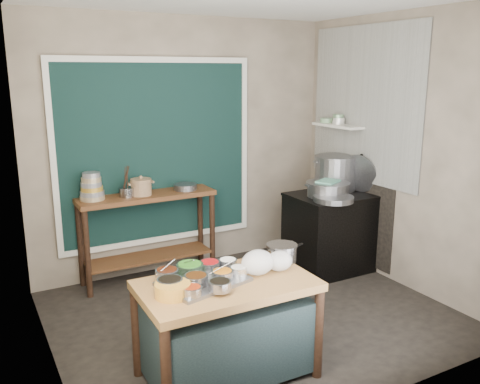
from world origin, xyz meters
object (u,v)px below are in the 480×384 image
back_counter (148,237)px  stock_pot (335,173)px  stove_block (331,233)px  utensil_cup (127,192)px  condiment_tray (203,282)px  saucepan (282,253)px  ceramic_crock (141,188)px  yellow_basin (173,290)px  prep_table (227,330)px  steamer (328,189)px

back_counter → stock_pot: size_ratio=2.88×
stove_block → utensil_cup: 2.30m
condiment_tray → utensil_cup: size_ratio=3.53×
stove_block → saucepan: saucepan is taller
saucepan → ceramic_crock: ceramic_crock is taller
stock_pot → stove_block: bearing=-134.0°
yellow_basin → back_counter: bearing=75.7°
condiment_tray → utensil_cup: utensil_cup is taller
yellow_basin → stock_pot: bearing=30.2°
stove_block → saucepan: (-1.43, -1.14, 0.39)m
saucepan → prep_table: bearing=179.7°
prep_table → back_counter: (0.10, 2.03, 0.10)m
condiment_tray → saucepan: bearing=7.5°
condiment_tray → stock_pot: bearing=31.4°
condiment_tray → ceramic_crock: ceramic_crock is taller
stock_pot → saucepan: bearing=-140.5°
saucepan → stock_pot: (1.60, 1.32, 0.26)m
stove_block → stock_pot: (0.17, 0.18, 0.65)m
prep_table → yellow_basin: bearing=-174.4°
prep_table → back_counter: size_ratio=0.86×
yellow_basin → utensil_cup: (0.31, 2.05, 0.20)m
back_counter → stock_pot: 2.23m
yellow_basin → ceramic_crock: ceramic_crock is taller
stove_block → yellow_basin: bearing=-151.2°
back_counter → utensil_cup: 0.57m
saucepan → stove_block: bearing=23.2°
back_counter → ceramic_crock: 0.56m
yellow_basin → condiment_tray: bearing=19.2°
prep_table → steamer: bearing=34.5°
back_counter → ceramic_crock: size_ratio=6.34×
stove_block → saucepan: size_ratio=3.58×
prep_table → steamer: (1.90, 1.26, 0.58)m
ceramic_crock → stock_pot: 2.20m
utensil_cup → saucepan: bearing=-69.9°
prep_table → ceramic_crock: bearing=89.8°
back_counter → condiment_tray: size_ratio=2.49×
stove_block → saucepan: 1.87m
saucepan → ceramic_crock: 1.94m
saucepan → utensil_cup: 1.99m
stove_block → steamer: bearing=-157.8°
utensil_cup → back_counter: bearing=2.7°
utensil_cup → ceramic_crock: size_ratio=0.72×
stock_pot → steamer: bearing=-141.4°
stove_block → utensil_cup: size_ratio=5.46×
condiment_tray → ceramic_crock: bearing=84.3°
back_counter → steamer: size_ratio=2.98×
condiment_tray → saucepan: size_ratio=2.32×
yellow_basin → stock_pot: 3.02m
condiment_tray → steamer: (2.05, 1.20, 0.20)m
utensil_cup → ceramic_crock: (0.15, -0.01, 0.03)m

